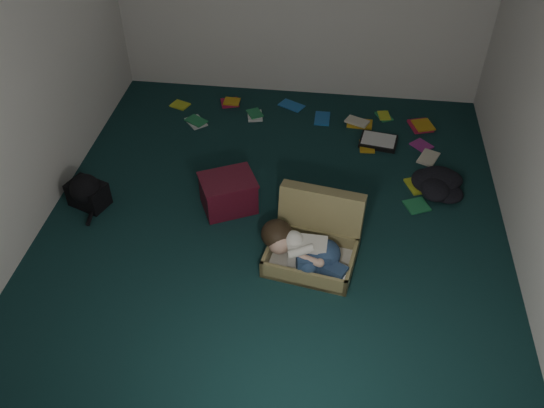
# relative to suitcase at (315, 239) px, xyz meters

# --- Properties ---
(floor) EXTENTS (4.50, 4.50, 0.00)m
(floor) POSITION_rel_suitcase_xyz_m (-0.37, 0.32, -0.15)
(floor) COLOR #0F2B2B
(floor) RESTS_ON ground
(wall_front) EXTENTS (4.50, 0.00, 4.50)m
(wall_front) POSITION_rel_suitcase_xyz_m (-0.37, -1.93, 1.15)
(wall_front) COLOR silver
(wall_front) RESTS_ON ground
(wall_left) EXTENTS (0.00, 4.50, 4.50)m
(wall_left) POSITION_rel_suitcase_xyz_m (-2.37, 0.32, 1.15)
(wall_left) COLOR silver
(wall_left) RESTS_ON ground
(suitcase) EXTENTS (0.80, 0.79, 0.51)m
(suitcase) POSITION_rel_suitcase_xyz_m (0.00, 0.00, 0.00)
(suitcase) COLOR olive
(suitcase) RESTS_ON floor
(person) EXTENTS (0.73, 0.45, 0.32)m
(person) POSITION_rel_suitcase_xyz_m (-0.08, -0.16, 0.04)
(person) COLOR silver
(person) RESTS_ON suitcase
(maroon_bin) EXTENTS (0.58, 0.54, 0.32)m
(maroon_bin) POSITION_rel_suitcase_xyz_m (-0.80, 0.47, 0.01)
(maroon_bin) COLOR #4D0F1D
(maroon_bin) RESTS_ON floor
(backpack) EXTENTS (0.51, 0.46, 0.25)m
(backpack) POSITION_rel_suitcase_xyz_m (-2.06, 0.35, -0.03)
(backpack) COLOR black
(backpack) RESTS_ON floor
(clothing_pile) EXTENTS (0.47, 0.40, 0.14)m
(clothing_pile) POSITION_rel_suitcase_xyz_m (1.05, 0.97, -0.09)
(clothing_pile) COLOR black
(clothing_pile) RESTS_ON floor
(paper_tray) EXTENTS (0.41, 0.33, 0.05)m
(paper_tray) POSITION_rel_suitcase_xyz_m (0.54, 1.64, -0.13)
(paper_tray) COLOR black
(paper_tray) RESTS_ON floor
(book_scatter) EXTENTS (2.91, 1.81, 0.02)m
(book_scatter) POSITION_rel_suitcase_xyz_m (0.05, 1.76, -0.14)
(book_scatter) COLOR #B8C923
(book_scatter) RESTS_ON floor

